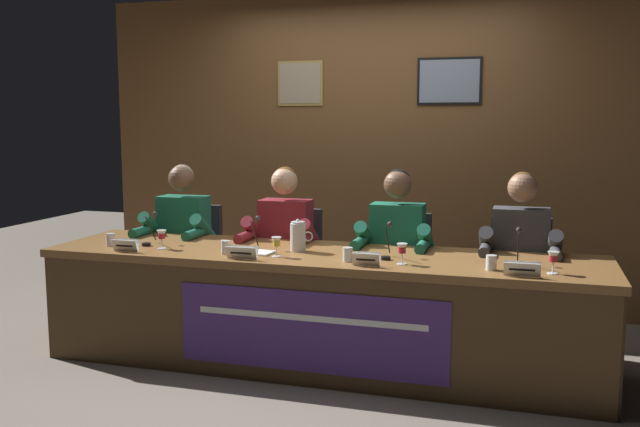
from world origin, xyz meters
The scene contains 29 objects.
ground_plane centered at (0.00, 0.00, 0.00)m, with size 12.00×12.00×0.00m, color #70665B.
wall_back_panelled centered at (0.00, 1.57, 1.30)m, with size 4.75×0.14×2.60m.
conference_table centered at (0.00, -0.11, 0.51)m, with size 3.55×0.86×0.73m.
chair_far_left centered at (-1.22, 0.61, 0.44)m, with size 0.44×0.44×0.91m.
panelist_far_left centered at (-1.22, 0.41, 0.72)m, with size 0.51×0.48×1.23m.
nameplate_far_left centered at (-1.20, -0.33, 0.77)m, with size 0.17×0.06×0.08m.
juice_glass_far_left centered at (-1.03, -0.18, 0.82)m, with size 0.06×0.06×0.12m.
water_cup_far_left centered at (-1.40, -0.19, 0.77)m, with size 0.06×0.06×0.08m.
microphone_far_left centered at (-1.18, -0.07, 0.80)m, with size 0.06×0.17×0.22m.
chair_center_left centered at (-0.41, 0.61, 0.44)m, with size 0.44×0.44×0.91m.
panelist_center_left centered at (-0.41, 0.41, 0.72)m, with size 0.51×0.48×1.23m.
nameplate_center_left centered at (-0.39, -0.34, 0.77)m, with size 0.19×0.06×0.08m.
juice_glass_center_left centered at (-0.22, -0.21, 0.82)m, with size 0.06×0.06×0.12m.
water_cup_center_left centered at (-0.55, -0.22, 0.77)m, with size 0.06×0.06×0.08m.
microphone_center_left centered at (-0.43, -0.07, 0.80)m, with size 0.06×0.17×0.22m.
chair_center_right centered at (0.41, 0.61, 0.44)m, with size 0.44×0.44×0.91m.
panelist_center_right centered at (0.41, 0.41, 0.72)m, with size 0.51×0.48×1.23m.
nameplate_center_right centered at (0.37, -0.32, 0.77)m, with size 0.16×0.06×0.08m.
juice_glass_center_right centered at (0.56, -0.21, 0.82)m, with size 0.06×0.06×0.12m.
water_cup_center_right centered at (0.24, -0.22, 0.77)m, with size 0.06×0.06×0.08m.
microphone_center_right centered at (0.45, -0.07, 0.80)m, with size 0.06×0.17×0.22m.
chair_far_right centered at (1.22, 0.61, 0.44)m, with size 0.44×0.44×0.91m.
panelist_far_right centered at (1.22, 0.41, 0.72)m, with size 0.51×0.48×1.23m.
nameplate_far_right centered at (1.24, -0.34, 0.77)m, with size 0.19×0.06×0.08m.
juice_glass_far_right centered at (1.40, -0.22, 0.82)m, with size 0.06×0.06×0.12m.
water_cup_far_right centered at (1.07, -0.22, 0.77)m, with size 0.06×0.06×0.08m.
microphone_far_right centered at (1.21, -0.08, 0.80)m, with size 0.06×0.17×0.22m.
water_pitcher_central centered at (-0.15, 0.00, 0.82)m, with size 0.15×0.10×0.21m.
document_stack_center_left centered at (-0.38, -0.14, 0.74)m, with size 0.23×0.17×0.01m.
Camera 1 is at (1.25, -4.18, 1.58)m, focal length 39.18 mm.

